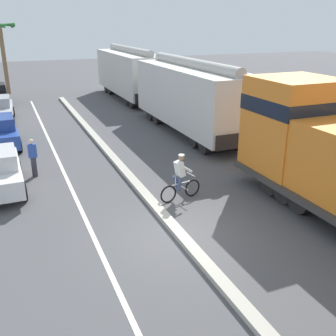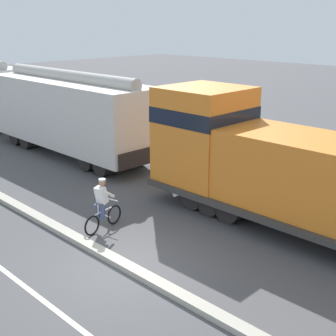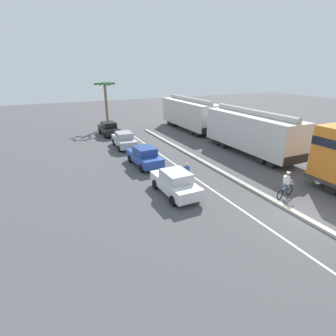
{
  "view_description": "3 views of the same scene",
  "coord_description": "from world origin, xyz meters",
  "px_view_note": "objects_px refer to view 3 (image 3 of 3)",
  "views": [
    {
      "loc": [
        -4.29,
        -9.48,
        6.09
      ],
      "look_at": [
        0.9,
        3.03,
        1.01
      ],
      "focal_mm": 42.0,
      "sensor_mm": 36.0,
      "label": 1
    },
    {
      "loc": [
        -7.17,
        -8.86,
        6.44
      ],
      "look_at": [
        3.08,
        1.37,
        1.85
      ],
      "focal_mm": 50.0,
      "sensor_mm": 36.0,
      "label": 2
    },
    {
      "loc": [
        -11.99,
        -7.92,
        7.69
      ],
      "look_at": [
        -4.38,
        8.0,
        0.94
      ],
      "focal_mm": 28.0,
      "sensor_mm": 36.0,
      "label": 3
    }
  ],
  "objects_px": {
    "palm_tree_near": "(105,93)",
    "parked_car_black": "(109,129)",
    "parked_car_blue": "(144,156)",
    "hopper_car_middle": "(189,114)",
    "parked_car_silver": "(124,140)",
    "pedestrian_by_cars": "(187,173)",
    "cyclist": "(286,186)",
    "hopper_car_lead": "(251,132)",
    "parked_car_white": "(175,183)"
  },
  "relations": [
    {
      "from": "parked_car_blue",
      "to": "parked_car_black",
      "type": "bearing_deg",
      "value": 90.56
    },
    {
      "from": "hopper_car_lead",
      "to": "parked_car_blue",
      "type": "height_order",
      "value": "hopper_car_lead"
    },
    {
      "from": "hopper_car_middle",
      "to": "cyclist",
      "type": "height_order",
      "value": "hopper_car_middle"
    },
    {
      "from": "hopper_car_lead",
      "to": "parked_car_white",
      "type": "height_order",
      "value": "hopper_car_lead"
    },
    {
      "from": "cyclist",
      "to": "parked_car_black",
      "type": "bearing_deg",
      "value": 105.92
    },
    {
      "from": "parked_car_blue",
      "to": "parked_car_silver",
      "type": "height_order",
      "value": "same"
    },
    {
      "from": "palm_tree_near",
      "to": "hopper_car_lead",
      "type": "bearing_deg",
      "value": -62.33
    },
    {
      "from": "hopper_car_lead",
      "to": "pedestrian_by_cars",
      "type": "xyz_separation_m",
      "value": [
        -9.01,
        -3.76,
        -1.23
      ]
    },
    {
      "from": "hopper_car_middle",
      "to": "parked_car_white",
      "type": "height_order",
      "value": "hopper_car_middle"
    },
    {
      "from": "parked_car_white",
      "to": "parked_car_blue",
      "type": "relative_size",
      "value": 0.99
    },
    {
      "from": "hopper_car_middle",
      "to": "palm_tree_near",
      "type": "height_order",
      "value": "palm_tree_near"
    },
    {
      "from": "parked_car_white",
      "to": "cyclist",
      "type": "xyz_separation_m",
      "value": [
        6.06,
        -3.39,
        0.0
      ]
    },
    {
      "from": "parked_car_black",
      "to": "hopper_car_middle",
      "type": "bearing_deg",
      "value": -7.79
    },
    {
      "from": "parked_car_black",
      "to": "pedestrian_by_cars",
      "type": "distance_m",
      "value": 16.84
    },
    {
      "from": "hopper_car_middle",
      "to": "parked_car_black",
      "type": "bearing_deg",
      "value": 172.21
    },
    {
      "from": "parked_car_blue",
      "to": "parked_car_silver",
      "type": "distance_m",
      "value": 5.93
    },
    {
      "from": "hopper_car_lead",
      "to": "parked_car_white",
      "type": "distance_m",
      "value": 11.51
    },
    {
      "from": "cyclist",
      "to": "palm_tree_near",
      "type": "xyz_separation_m",
      "value": [
        -5.03,
        26.03,
        3.8
      ]
    },
    {
      "from": "parked_car_silver",
      "to": "palm_tree_near",
      "type": "xyz_separation_m",
      "value": [
        0.86,
        10.82,
        3.8
      ]
    },
    {
      "from": "hopper_car_middle",
      "to": "pedestrian_by_cars",
      "type": "height_order",
      "value": "hopper_car_middle"
    },
    {
      "from": "parked_car_white",
      "to": "pedestrian_by_cars",
      "type": "distance_m",
      "value": 1.72
    },
    {
      "from": "parked_car_black",
      "to": "pedestrian_by_cars",
      "type": "relative_size",
      "value": 2.62
    },
    {
      "from": "parked_car_silver",
      "to": "pedestrian_by_cars",
      "type": "bearing_deg",
      "value": -83.48
    },
    {
      "from": "parked_car_black",
      "to": "cyclist",
      "type": "relative_size",
      "value": 2.48
    },
    {
      "from": "hopper_car_lead",
      "to": "parked_car_black",
      "type": "relative_size",
      "value": 2.5
    },
    {
      "from": "parked_car_blue",
      "to": "palm_tree_near",
      "type": "bearing_deg",
      "value": 86.97
    },
    {
      "from": "hopper_car_lead",
      "to": "cyclist",
      "type": "distance_m",
      "value": 9.32
    },
    {
      "from": "parked_car_blue",
      "to": "palm_tree_near",
      "type": "distance_m",
      "value": 17.2
    },
    {
      "from": "parked_car_black",
      "to": "cyclist",
      "type": "bearing_deg",
      "value": -74.08
    },
    {
      "from": "parked_car_black",
      "to": "palm_tree_near",
      "type": "height_order",
      "value": "palm_tree_near"
    },
    {
      "from": "hopper_car_lead",
      "to": "cyclist",
      "type": "relative_size",
      "value": 6.18
    },
    {
      "from": "parked_car_silver",
      "to": "pedestrian_by_cars",
      "type": "relative_size",
      "value": 2.63
    },
    {
      "from": "parked_car_blue",
      "to": "pedestrian_by_cars",
      "type": "distance_m",
      "value": 5.07
    },
    {
      "from": "palm_tree_near",
      "to": "parked_car_black",
      "type": "bearing_deg",
      "value": -101.63
    },
    {
      "from": "hopper_car_lead",
      "to": "parked_car_white",
      "type": "xyz_separation_m",
      "value": [
        -10.41,
        -4.75,
        -1.26
      ]
    },
    {
      "from": "hopper_car_middle",
      "to": "parked_car_black",
      "type": "relative_size",
      "value": 2.5
    },
    {
      "from": "parked_car_silver",
      "to": "parked_car_black",
      "type": "xyz_separation_m",
      "value": [
        -0.14,
        5.94,
        0.0
      ]
    },
    {
      "from": "hopper_car_middle",
      "to": "cyclist",
      "type": "distance_m",
      "value": 20.25
    },
    {
      "from": "parked_car_blue",
      "to": "parked_car_black",
      "type": "height_order",
      "value": "same"
    },
    {
      "from": "hopper_car_lead",
      "to": "pedestrian_by_cars",
      "type": "relative_size",
      "value": 6.54
    },
    {
      "from": "parked_car_white",
      "to": "palm_tree_near",
      "type": "xyz_separation_m",
      "value": [
        1.02,
        22.65,
        3.8
      ]
    },
    {
      "from": "hopper_car_lead",
      "to": "palm_tree_near",
      "type": "relative_size",
      "value": 1.74
    },
    {
      "from": "hopper_car_middle",
      "to": "pedestrian_by_cars",
      "type": "relative_size",
      "value": 6.54
    },
    {
      "from": "palm_tree_near",
      "to": "parked_car_white",
      "type": "bearing_deg",
      "value": -92.58
    },
    {
      "from": "parked_car_white",
      "to": "cyclist",
      "type": "distance_m",
      "value": 6.94
    },
    {
      "from": "parked_car_black",
      "to": "cyclist",
      "type": "height_order",
      "value": "cyclist"
    },
    {
      "from": "hopper_car_middle",
      "to": "pedestrian_by_cars",
      "type": "bearing_deg",
      "value": -120.38
    },
    {
      "from": "hopper_car_middle",
      "to": "parked_car_silver",
      "type": "xyz_separation_m",
      "value": [
        -10.25,
        -4.52,
        -1.26
      ]
    },
    {
      "from": "pedestrian_by_cars",
      "to": "palm_tree_near",
      "type": "bearing_deg",
      "value": 91.0
    },
    {
      "from": "hopper_car_lead",
      "to": "palm_tree_near",
      "type": "bearing_deg",
      "value": 117.67
    }
  ]
}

